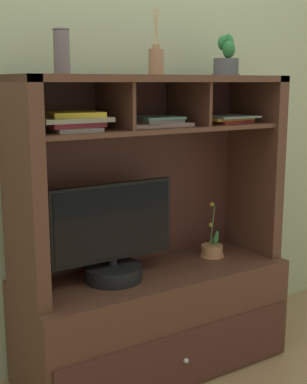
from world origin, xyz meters
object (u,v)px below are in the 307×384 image
at_px(media_console, 153,286).
at_px(magazine_stack_left, 225,119).
at_px(tv_monitor, 113,243).
at_px(magazine_stack_centre, 71,121).
at_px(diffuser_bottle, 156,61).
at_px(ceramic_vase, 62,51).
at_px(magazine_stack_right, 155,122).
at_px(potted_succulent, 226,60).
at_px(potted_orchid, 212,249).

bearing_deg(media_console, magazine_stack_left, -3.08).
bearing_deg(tv_monitor, magazine_stack_centre, -176.95).
xyz_separation_m(tv_monitor, diffuser_bottle, (0.22, -0.01, 0.80)).
relative_size(magazine_stack_left, diffuser_bottle, 0.94).
bearing_deg(ceramic_vase, magazine_stack_centre, -71.59).
bearing_deg(magazine_stack_left, magazine_stack_right, 178.31).
bearing_deg(potted_succulent, tv_monitor, -178.75).
xyz_separation_m(magazine_stack_left, ceramic_vase, (-0.83, 0.04, 0.30)).
xyz_separation_m(potted_orchid, potted_succulent, (0.05, -0.01, 0.95)).
bearing_deg(potted_orchid, magazine_stack_right, -176.90).
height_order(diffuser_bottle, potted_succulent, diffuser_bottle).
distance_m(magazine_stack_left, potted_succulent, 0.28).
distance_m(tv_monitor, potted_orchid, 0.61).
xyz_separation_m(tv_monitor, magazine_stack_centre, (-0.19, -0.01, 0.55)).
bearing_deg(ceramic_vase, potted_orchid, -0.58).
xyz_separation_m(magazine_stack_right, potted_succulent, (0.42, 0.01, 0.28)).
bearing_deg(magazine_stack_left, ceramic_vase, 177.26).
height_order(tv_monitor, magazine_stack_left, magazine_stack_left).
distance_m(tv_monitor, magazine_stack_left, 0.82).
xyz_separation_m(media_console, potted_orchid, (0.37, 0.01, 0.12)).
bearing_deg(tv_monitor, potted_succulent, 1.25).
bearing_deg(media_console, ceramic_vase, 177.59).
distance_m(magazine_stack_left, magazine_stack_right, 0.40).
bearing_deg(magazine_stack_right, diffuser_bottle, -101.99).
xyz_separation_m(media_console, magazine_stack_right, (0.00, -0.01, 0.79)).
distance_m(magazine_stack_centre, potted_succulent, 0.87).
distance_m(tv_monitor, magazine_stack_centre, 0.58).
relative_size(potted_orchid, ceramic_vase, 1.55).
height_order(potted_orchid, potted_succulent, potted_succulent).
bearing_deg(magazine_stack_centre, magazine_stack_right, 2.05).
distance_m(media_console, diffuser_bottle, 1.05).
distance_m(media_console, magazine_stack_centre, 0.90).
distance_m(magazine_stack_centre, magazine_stack_right, 0.41).
distance_m(tv_monitor, diffuser_bottle, 0.83).
height_order(magazine_stack_left, ceramic_vase, ceramic_vase).
relative_size(magazine_stack_right, potted_succulent, 1.64).
height_order(tv_monitor, magazine_stack_centre, magazine_stack_centre).
bearing_deg(media_console, tv_monitor, -176.19).
bearing_deg(diffuser_bottle, magazine_stack_centre, 179.51).
bearing_deg(magazine_stack_centre, media_console, 3.46).
distance_m(magazine_stack_centre, diffuser_bottle, 0.48).
bearing_deg(magazine_stack_left, potted_succulent, 47.30).
bearing_deg(ceramic_vase, magazine_stack_left, -2.74).
xyz_separation_m(magazine_stack_centre, diffuser_bottle, (0.41, -0.00, 0.25)).
bearing_deg(diffuser_bottle, potted_succulent, 3.73).
bearing_deg(magazine_stack_right, ceramic_vase, 176.28).
relative_size(potted_orchid, magazine_stack_right, 0.86).
height_order(potted_succulent, ceramic_vase, potted_succulent).
height_order(potted_orchid, ceramic_vase, ceramic_vase).
height_order(magazine_stack_right, ceramic_vase, ceramic_vase).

